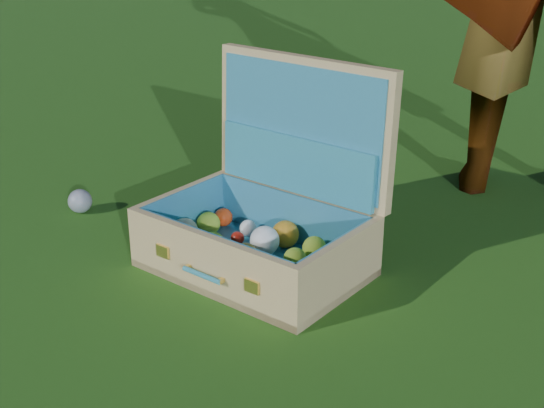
# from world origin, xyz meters

# --- Properties ---
(ground) EXTENTS (60.00, 60.00, 0.00)m
(ground) POSITION_xyz_m (0.00, 0.00, 0.00)
(ground) COLOR #215114
(ground) RESTS_ON ground
(stray_ball) EXTENTS (0.07, 0.07, 0.07)m
(stray_ball) POSITION_xyz_m (-0.65, -0.12, 0.04)
(stray_ball) COLOR teal
(stray_ball) RESTS_ON ground
(suitcase) EXTENTS (0.54, 0.43, 0.52)m
(suitcase) POSITION_xyz_m (0.01, -0.02, 0.15)
(suitcase) COLOR tan
(suitcase) RESTS_ON ground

